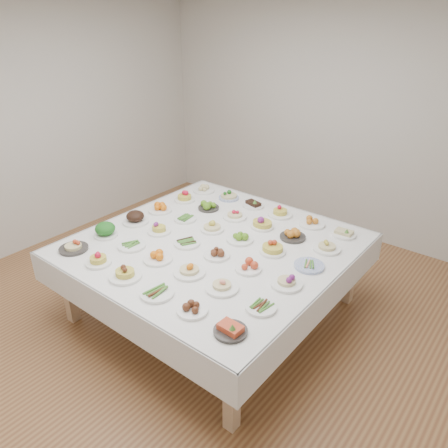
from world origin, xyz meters
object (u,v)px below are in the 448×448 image
Objects in this scene: display_table at (214,249)px; dish_18 at (160,207)px; dish_0 at (73,244)px; dish_35 at (344,232)px.

display_table is 9.50× the size of dish_18.
dish_18 is at bearing 169.10° from display_table.
dish_0 reaches higher than dish_18.
dish_35 is (0.86, 0.86, 0.10)m from display_table.
dish_35 is at bearing 44.96° from dish_0.
dish_18 is (0.01, 1.03, -0.02)m from dish_0.
dish_0 is 1.04× the size of dish_18.
dish_0 reaches higher than dish_35.
dish_0 is 1.12× the size of dish_35.
dish_0 is 2.45m from dish_35.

